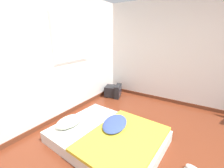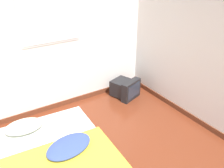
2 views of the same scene
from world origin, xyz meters
The scene contains 4 objects.
wall_back centered at (0.01, 2.47, 1.29)m, with size 7.38×0.08×2.60m.
wall_right centered at (2.52, 0.00, 1.29)m, with size 0.08×7.28×2.60m.
mattress_bed centered at (0.23, 1.10, 0.13)m, with size 1.48×1.86×0.35m.
crt_tv centered at (1.99, 2.09, 0.17)m, with size 0.52×0.54×0.36m.
Camera 1 is at (-1.52, -0.11, 1.75)m, focal length 24.00 mm.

